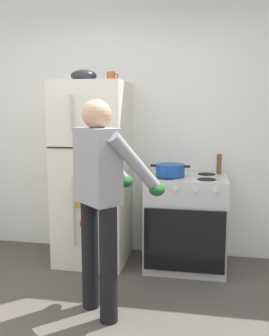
{
  "coord_description": "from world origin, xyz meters",
  "views": [
    {
      "loc": [
        0.73,
        -2.08,
        1.53
      ],
      "look_at": [
        0.09,
        1.32,
        1.0
      ],
      "focal_mm": 41.07,
      "sensor_mm": 36.0,
      "label": 1
    }
  ],
  "objects_px": {
    "pepper_mill": "(219,164)",
    "coffee_mug": "(111,77)",
    "stove_range": "(186,222)",
    "person_cook": "(102,189)",
    "refrigerator": "(93,173)",
    "red_pot": "(170,170)",
    "mixing_bowl": "(84,76)"
  },
  "relations": [
    {
      "from": "coffee_mug",
      "to": "pepper_mill",
      "type": "height_order",
      "value": "coffee_mug"
    },
    {
      "from": "coffee_mug",
      "to": "pepper_mill",
      "type": "bearing_deg",
      "value": 8.12
    },
    {
      "from": "stove_range",
      "to": "pepper_mill",
      "type": "bearing_deg",
      "value": 35.04
    },
    {
      "from": "refrigerator",
      "to": "stove_range",
      "type": "relative_size",
      "value": 1.99
    },
    {
      "from": "refrigerator",
      "to": "red_pot",
      "type": "relative_size",
      "value": 4.79
    },
    {
      "from": "red_pot",
      "to": "mixing_bowl",
      "type": "distance_m",
      "value": 1.24
    },
    {
      "from": "stove_range",
      "to": "person_cook",
      "type": "relative_size",
      "value": 0.56
    },
    {
      "from": "person_cook",
      "to": "mixing_bowl",
      "type": "bearing_deg",
      "value": 114.08
    },
    {
      "from": "red_pot",
      "to": "pepper_mill",
      "type": "bearing_deg",
      "value": 28.52
    },
    {
      "from": "refrigerator",
      "to": "pepper_mill",
      "type": "relative_size",
      "value": 9.44
    },
    {
      "from": "person_cook",
      "to": "pepper_mill",
      "type": "distance_m",
      "value": 1.48
    },
    {
      "from": "coffee_mug",
      "to": "mixing_bowl",
      "type": "distance_m",
      "value": 0.27
    },
    {
      "from": "pepper_mill",
      "to": "refrigerator",
      "type": "bearing_deg",
      "value": -170.78
    },
    {
      "from": "pepper_mill",
      "to": "coffee_mug",
      "type": "bearing_deg",
      "value": -171.88
    },
    {
      "from": "refrigerator",
      "to": "coffee_mug",
      "type": "xyz_separation_m",
      "value": [
        0.18,
        0.05,
        0.94
      ]
    },
    {
      "from": "stove_range",
      "to": "mixing_bowl",
      "type": "height_order",
      "value": "mixing_bowl"
    },
    {
      "from": "coffee_mug",
      "to": "mixing_bowl",
      "type": "bearing_deg",
      "value": -169.22
    },
    {
      "from": "stove_range",
      "to": "person_cook",
      "type": "height_order",
      "value": "person_cook"
    },
    {
      "from": "red_pot",
      "to": "coffee_mug",
      "type": "bearing_deg",
      "value": 170.39
    },
    {
      "from": "red_pot",
      "to": "stove_range",
      "type": "bearing_deg",
      "value": 13.92
    },
    {
      "from": "red_pot",
      "to": "person_cook",
      "type": "bearing_deg",
      "value": -112.85
    },
    {
      "from": "refrigerator",
      "to": "person_cook",
      "type": "xyz_separation_m",
      "value": [
        0.37,
        -1.01,
        0.06
      ]
    },
    {
      "from": "person_cook",
      "to": "pepper_mill",
      "type": "relative_size",
      "value": 8.42
    },
    {
      "from": "coffee_mug",
      "to": "pepper_mill",
      "type": "distance_m",
      "value": 1.36
    },
    {
      "from": "refrigerator",
      "to": "mixing_bowl",
      "type": "height_order",
      "value": "mixing_bowl"
    },
    {
      "from": "mixing_bowl",
      "to": "refrigerator",
      "type": "bearing_deg",
      "value": -0.22
    },
    {
      "from": "coffee_mug",
      "to": "refrigerator",
      "type": "bearing_deg",
      "value": -164.6
    },
    {
      "from": "refrigerator",
      "to": "mixing_bowl",
      "type": "relative_size",
      "value": 7.12
    },
    {
      "from": "red_pot",
      "to": "mixing_bowl",
      "type": "bearing_deg",
      "value": 176.65
    },
    {
      "from": "refrigerator",
      "to": "stove_range",
      "type": "xyz_separation_m",
      "value": [
        0.93,
        -0.01,
        -0.45
      ]
    },
    {
      "from": "refrigerator",
      "to": "coffee_mug",
      "type": "height_order",
      "value": "coffee_mug"
    },
    {
      "from": "person_cook",
      "to": "red_pot",
      "type": "bearing_deg",
      "value": 67.15
    }
  ]
}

